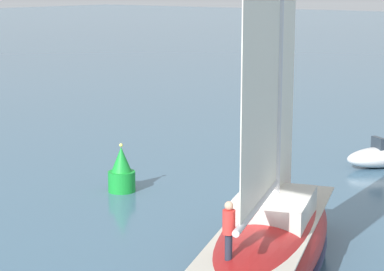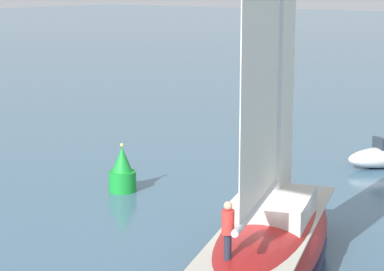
{
  "view_description": "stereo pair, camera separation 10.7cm",
  "coord_description": "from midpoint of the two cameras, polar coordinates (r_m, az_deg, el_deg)",
  "views": [
    {
      "loc": [
        -18.81,
        -11.48,
        8.93
      ],
      "look_at": [
        0.0,
        3.0,
        4.04
      ],
      "focal_mm": 70.0,
      "sensor_mm": 36.0,
      "label": 1
    },
    {
      "loc": [
        -18.74,
        -11.56,
        8.93
      ],
      "look_at": [
        0.0,
        3.0,
        4.04
      ],
      "focal_mm": 70.0,
      "sensor_mm": 36.0,
      "label": 2
    }
  ],
  "objects": [
    {
      "name": "channel_buoy",
      "position": [
        32.49,
        -5.23,
        -2.81
      ],
      "size": [
        1.18,
        1.18,
        2.13
      ],
      "color": "green",
      "rests_on": "ground"
    },
    {
      "name": "sailboat_main",
      "position": [
        23.35,
        6.02,
        -7.65
      ],
      "size": [
        12.06,
        7.06,
        16.0
      ],
      "color": "maroon",
      "rests_on": "ground"
    }
  ]
}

